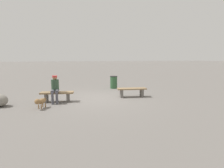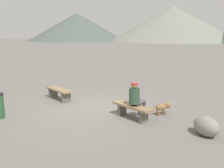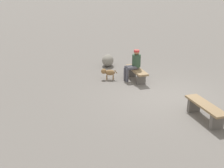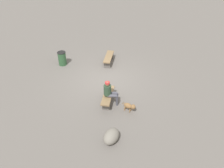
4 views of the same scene
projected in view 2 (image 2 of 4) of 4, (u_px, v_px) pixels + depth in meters
name	position (u px, v px, depth m)	size (l,w,h in m)	color
ground	(88.00, 109.00, 9.36)	(210.00, 210.00, 0.06)	slate
bench_left	(59.00, 92.00, 10.53)	(1.59, 0.69, 0.48)	#605B56
bench_right	(132.00, 109.00, 8.20)	(1.57, 0.68, 0.48)	#605B56
seated_person	(136.00, 97.00, 8.13)	(0.37, 0.69, 1.26)	#2D4733
dog	(163.00, 107.00, 8.59)	(0.45, 0.60, 0.45)	olive
boulder	(206.00, 126.00, 6.88)	(0.55, 0.82, 0.55)	gray
distant_peak_0	(173.00, 24.00, 79.43)	(41.43, 41.43, 11.14)	gray
distant_peak_1	(77.00, 27.00, 84.27)	(33.24, 33.24, 9.28)	#4C5651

